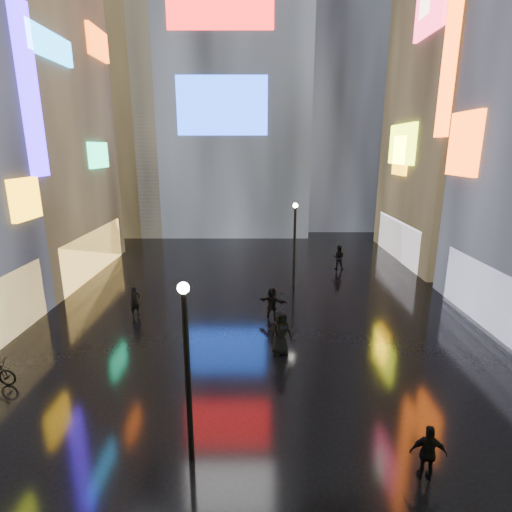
{
  "coord_description": "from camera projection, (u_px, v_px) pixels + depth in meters",
  "views": [
    {
      "loc": [
        0.0,
        -0.44,
        8.36
      ],
      "look_at": [
        0.0,
        12.0,
        5.0
      ],
      "focal_mm": 28.0,
      "sensor_mm": 36.0,
      "label": 1
    }
  ],
  "objects": [
    {
      "name": "ground",
      "position": [
        256.0,
        306.0,
        21.91
      ],
      "size": [
        140.0,
        140.0,
        0.0
      ],
      "primitive_type": "plane",
      "color": "black",
      "rests_on": "ground"
    },
    {
      "name": "building_left_far",
      "position": [
        0.0,
        105.0,
        24.85
      ],
      "size": [
        10.28,
        12.0,
        22.0
      ],
      "color": "black",
      "rests_on": "ground"
    },
    {
      "name": "building_right_far",
      "position": [
        484.0,
        65.0,
        27.91
      ],
      "size": [
        10.28,
        12.0,
        28.0
      ],
      "color": "black",
      "rests_on": "ground"
    },
    {
      "name": "tower_main",
      "position": [
        226.0,
        17.0,
        39.58
      ],
      "size": [
        16.0,
        14.2,
        42.0
      ],
      "color": "black",
      "rests_on": "ground"
    },
    {
      "name": "tower_flank_right",
      "position": [
        340.0,
        65.0,
        42.58
      ],
      "size": [
        12.0,
        12.0,
        34.0
      ],
      "primitive_type": "cube",
      "color": "black",
      "rests_on": "ground"
    },
    {
      "name": "tower_flank_left",
      "position": [
        116.0,
        100.0,
        39.76
      ],
      "size": [
        10.0,
        10.0,
        26.0
      ],
      "primitive_type": "cube",
      "color": "black",
      "rests_on": "ground"
    },
    {
      "name": "lamp_near",
      "position": [
        187.0,
        365.0,
        10.33
      ],
      "size": [
        0.3,
        0.3,
        5.2
      ],
      "color": "black",
      "rests_on": "ground"
    },
    {
      "name": "lamp_far",
      "position": [
        295.0,
        240.0,
        24.47
      ],
      "size": [
        0.3,
        0.3,
        5.2
      ],
      "color": "black",
      "rests_on": "ground"
    },
    {
      "name": "pedestrian_3",
      "position": [
        428.0,
        453.0,
        10.27
      ],
      "size": [
        0.96,
        0.52,
        1.56
      ],
      "primitive_type": "imported",
      "rotation": [
        0.0,
        0.0,
        2.98
      ],
      "color": "black",
      "rests_on": "ground"
    },
    {
      "name": "pedestrian_4",
      "position": [
        281.0,
        333.0,
        16.56
      ],
      "size": [
        1.1,
        0.91,
        1.92
      ],
      "primitive_type": "imported",
      "rotation": [
        0.0,
        0.0,
        0.37
      ],
      "color": "black",
      "rests_on": "ground"
    },
    {
      "name": "pedestrian_5",
      "position": [
        272.0,
        303.0,
        20.22
      ],
      "size": [
        1.54,
        0.97,
        1.59
      ],
      "primitive_type": "imported",
      "rotation": [
        0.0,
        0.0,
        2.77
      ],
      "color": "black",
      "rests_on": "ground"
    },
    {
      "name": "pedestrian_6",
      "position": [
        135.0,
        301.0,
        20.46
      ],
      "size": [
        0.67,
        0.66,
        1.56
      ],
      "primitive_type": "imported",
      "rotation": [
        0.0,
        0.0,
        0.73
      ],
      "color": "black",
      "rests_on": "ground"
    },
    {
      "name": "pedestrian_7",
      "position": [
        338.0,
        257.0,
        28.4
      ],
      "size": [
        0.98,
        0.84,
        1.73
      ],
      "primitive_type": "imported",
      "rotation": [
        0.0,
        0.0,
        2.89
      ],
      "color": "black",
      "rests_on": "ground"
    },
    {
      "name": "umbrella_2",
      "position": [
        281.0,
        302.0,
        16.2
      ],
      "size": [
        1.03,
        1.02,
        0.82
      ],
      "primitive_type": "imported",
      "rotation": [
        0.0,
        0.0,
        1.42
      ],
      "color": "black",
      "rests_on": "pedestrian_4"
    }
  ]
}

